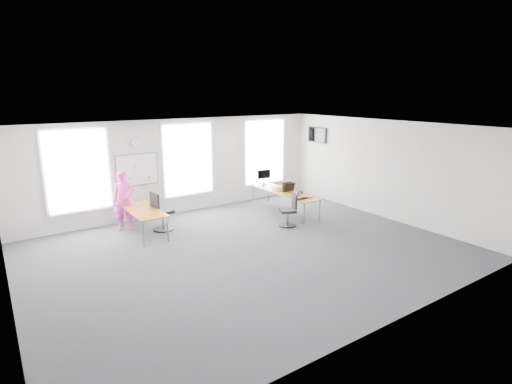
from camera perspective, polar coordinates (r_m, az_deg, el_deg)
floor at (r=9.92m, az=-1.08°, el=-8.41°), size 10.00×10.00×0.00m
ceiling at (r=9.20m, az=-1.17°, el=9.11°), size 10.00×10.00×0.00m
wall_back at (r=12.91m, az=-10.92°, el=3.59°), size 10.00×0.00×10.00m
wall_front at (r=6.63m, az=18.33°, el=-6.95°), size 10.00×0.00×10.00m
wall_left at (r=8.01m, az=-32.72°, el=-4.90°), size 0.00×10.00×10.00m
wall_right at (r=12.83m, az=17.93°, el=3.08°), size 0.00×10.00×10.00m
window_left at (r=12.00m, az=-24.13°, el=2.79°), size 1.60×0.06×2.20m
window_mid at (r=12.97m, az=-9.69°, el=4.59°), size 1.60×0.06×2.20m
window_right at (r=14.46m, az=1.20°, el=5.75°), size 1.60×0.06×2.20m
desk_right at (r=12.91m, az=4.10°, el=-0.14°), size 0.74×2.77×0.67m
desk_left at (r=11.28m, az=-15.83°, el=-2.70°), size 0.77×1.92×0.70m
chair_right at (r=11.64m, az=4.83°, el=-2.83°), size 0.57×0.57×0.96m
chair_left at (r=11.53m, az=-13.47°, el=-3.01°), size 0.59×0.59×1.11m
person at (r=11.76m, az=-18.33°, el=-1.19°), size 0.72×0.59×1.69m
whiteboard at (r=12.41m, az=-16.59°, el=3.07°), size 1.20×0.03×0.90m
wall_clock at (r=12.29m, az=-16.85°, el=6.73°), size 0.30×0.04×0.30m
tv at (r=14.68m, az=8.75°, el=8.08°), size 0.06×0.90×0.55m
keyboard at (r=12.09m, az=6.61°, el=-0.92°), size 0.47×0.19×0.02m
mouse at (r=12.18m, az=7.92°, el=-0.81°), size 0.08×0.12×0.04m
lens_cap at (r=12.47m, az=6.26°, el=-0.48°), size 0.07×0.07×0.01m
headphones at (r=12.61m, az=6.32°, el=-0.12°), size 0.17×0.09×0.10m
laptop_sleeve at (r=12.88m, az=4.65°, el=0.70°), size 0.39×0.24×0.31m
paper_stack at (r=13.04m, az=3.17°, el=0.48°), size 0.35×0.26×0.12m
monitor at (r=13.75m, az=1.15°, el=2.34°), size 0.48×0.20×0.54m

